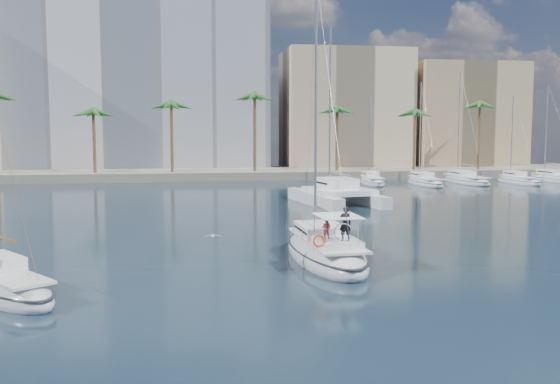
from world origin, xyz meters
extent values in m
plane|color=black|center=(0.00, 0.00, 0.00)|extent=(160.00, 160.00, 0.00)
cube|color=gray|center=(0.00, 61.00, 0.60)|extent=(120.00, 14.00, 1.20)
cube|color=silver|center=(-12.00, 73.00, 14.00)|extent=(42.00, 16.00, 28.00)
cube|color=beige|center=(22.00, 70.00, 10.00)|extent=(20.00, 14.00, 20.00)
cube|color=tan|center=(42.00, 68.00, 9.00)|extent=(18.00, 12.00, 18.00)
cylinder|color=brown|center=(0.00, 57.00, 5.25)|extent=(0.44, 0.44, 10.50)
sphere|color=#245A21|center=(0.00, 57.00, 10.50)|extent=(3.60, 3.60, 3.60)
cylinder|color=brown|center=(34.00, 57.00, 5.25)|extent=(0.44, 0.44, 10.50)
sphere|color=#245A21|center=(34.00, 57.00, 10.50)|extent=(3.60, 3.60, 3.60)
ellipsoid|color=silver|center=(3.57, 1.13, 0.33)|extent=(3.94, 11.05, 2.26)
ellipsoid|color=black|center=(3.57, 1.13, 0.66)|extent=(3.97, 11.15, 0.18)
cube|color=silver|center=(3.58, 0.92, 1.19)|extent=(2.82, 8.28, 0.12)
cube|color=white|center=(3.52, 2.17, 1.55)|extent=(2.49, 3.66, 0.60)
cube|color=black|center=(3.52, 2.17, 1.57)|extent=(2.49, 3.25, 0.14)
cylinder|color=#B7BABF|center=(3.47, 3.43, 8.40)|extent=(0.15, 0.15, 14.30)
cylinder|color=#B7BABF|center=(3.56, 1.23, 2.75)|extent=(0.30, 4.41, 0.11)
cube|color=white|center=(3.67, -1.18, 1.43)|extent=(2.18, 2.81, 0.36)
cube|color=white|center=(3.67, -1.28, 2.80)|extent=(2.18, 2.81, 0.04)
torus|color=silver|center=(3.71, -2.23, 2.10)|extent=(0.96, 0.10, 0.96)
torus|color=#F3460C|center=(2.40, -2.70, 1.80)|extent=(0.64, 0.22, 0.64)
imported|color=black|center=(3.91, -1.83, 2.48)|extent=(0.67, 0.46, 1.74)
imported|color=red|center=(3.12, -1.05, 2.15)|extent=(0.66, 0.62, 1.07)
ellipsoid|color=silver|center=(-11.72, -4.02, 0.28)|extent=(6.87, 7.95, 1.89)
ellipsoid|color=black|center=(-11.72, -4.02, 0.55)|extent=(6.93, 8.02, 0.18)
cube|color=silver|center=(-11.63, -4.14, 0.99)|extent=(5.07, 5.90, 0.12)
cylinder|color=brown|center=(-11.77, -3.96, 2.55)|extent=(2.05, 2.66, 0.11)
cube|color=silver|center=(8.06, 26.29, 0.55)|extent=(3.26, 11.72, 1.10)
cube|color=silver|center=(12.64, 27.11, 0.55)|extent=(3.26, 11.72, 1.10)
cube|color=white|center=(10.45, 26.13, 1.30)|extent=(6.31, 7.27, 0.50)
cube|color=white|center=(10.35, 26.70, 2.00)|extent=(3.79, 4.03, 1.00)
cube|color=black|center=(10.35, 26.70, 2.05)|extent=(3.73, 3.57, 0.18)
cylinder|color=#B7BABF|center=(10.04, 28.43, 9.30)|extent=(0.18, 0.18, 15.60)
ellipsoid|color=silver|center=(-2.44, 4.16, 0.99)|extent=(0.21, 0.39, 0.19)
sphere|color=silver|center=(-2.44, 4.35, 1.01)|extent=(0.10, 0.10, 0.10)
cube|color=gray|center=(-2.72, 4.16, 1.02)|extent=(0.45, 0.16, 0.11)
cube|color=gray|center=(-2.16, 4.16, 1.02)|extent=(0.45, 0.16, 0.11)
camera|label=1|loc=(-3.79, -31.74, 7.16)|focal=40.00mm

